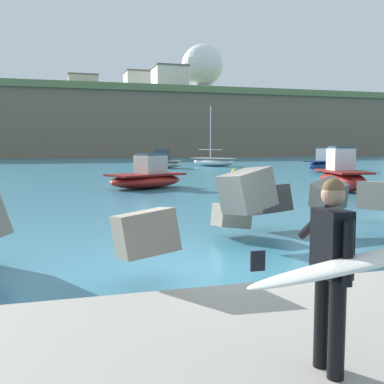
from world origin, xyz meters
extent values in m
plane|color=teal|center=(0.00, 0.00, 0.00)|extent=(400.00, 400.00, 0.00)
cube|color=#9E998E|center=(0.00, -4.00, 0.12)|extent=(48.00, 4.40, 0.24)
cube|color=gray|center=(1.48, 2.77, 0.53)|extent=(0.88, 0.84, 0.74)
cube|color=gray|center=(-1.43, -0.89, 0.91)|extent=(1.04, 0.92, 0.86)
cube|color=#605B56|center=(4.11, 2.54, 0.99)|extent=(1.02, 1.00, 1.05)
cube|color=slate|center=(6.52, 3.44, 0.82)|extent=(1.42, 1.47, 0.88)
cube|color=#3D3A38|center=(-1.17, -0.40, 0.79)|extent=(0.77, 0.79, 0.74)
cube|color=slate|center=(1.39, 1.61, 1.28)|extent=(1.35, 1.16, 1.11)
cube|color=#3D3A38|center=(2.72, 3.36, 0.82)|extent=(1.20, 1.24, 0.93)
cylinder|color=black|center=(-0.46, -4.49, 0.69)|extent=(0.15, 0.15, 0.90)
cylinder|color=black|center=(-0.46, -4.73, 0.69)|extent=(0.15, 0.15, 0.90)
cube|color=black|center=(-0.46, -4.61, 1.44)|extent=(0.23, 0.38, 0.60)
sphere|color=#A87A5B|center=(-0.46, -4.61, 1.87)|extent=(0.21, 0.21, 0.21)
sphere|color=brown|center=(-0.46, -4.61, 1.92)|extent=(0.19, 0.19, 0.19)
cylinder|color=black|center=(-0.40, -4.23, 1.56)|extent=(0.10, 0.53, 0.41)
cylinder|color=black|center=(-0.46, -4.86, 1.40)|extent=(0.09, 0.09, 0.56)
ellipsoid|color=white|center=(-0.37, -4.93, 1.34)|extent=(2.10, 0.39, 0.37)
cube|color=black|center=(-1.31, -4.92, 1.41)|extent=(0.12, 0.02, 0.16)
ellipsoid|color=maroon|center=(11.29, 12.49, 0.50)|extent=(2.60, 4.43, 1.01)
cube|color=maroon|center=(11.29, 12.49, 0.97)|extent=(2.39, 4.07, 0.10)
cube|color=silver|center=(11.36, 12.80, 1.57)|extent=(1.30, 1.44, 1.11)
cube|color=#334C5B|center=(11.36, 12.80, 2.18)|extent=(1.17, 1.29, 0.12)
ellipsoid|color=maroon|center=(2.02, 16.65, 0.39)|extent=(4.88, 3.86, 0.77)
cube|color=maroon|center=(2.02, 16.65, 0.73)|extent=(4.49, 3.55, 0.10)
cube|color=#B7B2A8|center=(2.32, 16.79, 1.25)|extent=(1.75, 1.75, 0.97)
cube|color=#334C5B|center=(2.32, 16.79, 1.80)|extent=(1.57, 1.58, 0.12)
ellipsoid|color=navy|center=(20.89, 28.60, 0.47)|extent=(6.40, 4.45, 0.94)
cube|color=navy|center=(20.89, 28.60, 0.90)|extent=(5.88, 4.10, 0.10)
cube|color=silver|center=(20.47, 28.39, 1.46)|extent=(2.16, 1.80, 1.03)
cube|color=#334C5B|center=(20.47, 28.39, 2.03)|extent=(1.94, 1.62, 0.12)
ellipsoid|color=beige|center=(7.51, 37.71, 0.38)|extent=(4.93, 4.09, 0.77)
cube|color=#9C9991|center=(7.51, 37.71, 0.73)|extent=(4.54, 3.77, 0.10)
cube|color=#33383D|center=(7.80, 37.54, 1.29)|extent=(1.80, 1.79, 1.03)
cube|color=#334C5B|center=(7.80, 37.54, 1.86)|extent=(1.62, 1.61, 0.12)
ellipsoid|color=white|center=(14.05, 40.25, 0.44)|extent=(4.56, 5.56, 0.89)
cube|color=#ACACAC|center=(14.05, 40.25, 0.85)|extent=(4.20, 5.11, 0.10)
cylinder|color=silver|center=(13.84, 40.58, 3.68)|extent=(0.12, 0.12, 5.58)
cylinder|color=silver|center=(13.84, 40.58, 1.79)|extent=(1.80, 2.73, 0.08)
sphere|color=yellow|center=(10.90, 26.27, 0.22)|extent=(0.44, 0.44, 0.44)
sphere|color=#E54C1E|center=(12.01, 11.44, 0.22)|extent=(0.44, 0.44, 0.44)
cube|color=#756651|center=(11.49, 94.93, 5.88)|extent=(104.55, 39.94, 11.76)
cube|color=#667F4C|center=(11.49, 94.93, 12.36)|extent=(106.64, 40.74, 1.20)
cylinder|color=silver|center=(29.53, 92.32, 14.01)|extent=(5.63, 5.63, 2.09)
sphere|color=white|center=(29.53, 92.32, 19.55)|extent=(9.00, 9.00, 9.00)
cube|color=#B2ADA3|center=(4.87, 104.55, 15.50)|extent=(6.53, 4.05, 5.08)
cube|color=#66564C|center=(4.87, 104.55, 18.19)|extent=(6.85, 4.25, 0.30)
cube|color=silver|center=(20.70, 86.47, 15.36)|extent=(6.36, 6.50, 4.80)
cube|color=#66564C|center=(20.70, 86.47, 17.91)|extent=(6.68, 6.82, 0.30)
cube|color=silver|center=(17.30, 103.48, 15.99)|extent=(5.83, 6.67, 6.06)
cube|color=#66564C|center=(17.30, 103.48, 19.18)|extent=(6.12, 7.00, 0.30)
camera|label=1|loc=(-2.84, -8.23, 2.31)|focal=44.39mm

